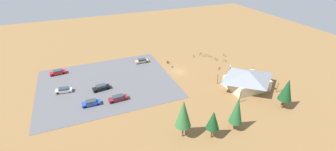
# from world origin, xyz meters

# --- Properties ---
(ground) EXTENTS (160.00, 160.00, 0.00)m
(ground) POSITION_xyz_m (0.00, 0.00, 0.00)
(ground) COLOR olive
(ground) RESTS_ON ground
(parking_lot_asphalt) EXTENTS (36.95, 31.08, 0.05)m
(parking_lot_asphalt) POSITION_xyz_m (22.03, -1.19, 0.03)
(parking_lot_asphalt) COLOR #56565B
(parking_lot_asphalt) RESTS_ON ground
(bike_pavilion) EXTENTS (12.51, 10.26, 5.21)m
(bike_pavilion) POSITION_xyz_m (-13.17, 15.95, 2.90)
(bike_pavilion) COLOR beige
(bike_pavilion) RESTS_ON ground
(trash_bin) EXTENTS (0.60, 0.60, 0.90)m
(trash_bin) POSITION_xyz_m (0.82, -6.86, 0.45)
(trash_bin) COLOR brown
(trash_bin) RESTS_ON ground
(lot_sign) EXTENTS (0.56, 0.08, 2.20)m
(lot_sign) POSITION_xyz_m (1.96, -0.26, 1.41)
(lot_sign) COLOR #99999E
(lot_sign) RESTS_ON ground
(pine_west) EXTENTS (2.61, 2.61, 6.48)m
(pine_west) POSITION_xyz_m (5.97, 28.95, 4.42)
(pine_west) COLOR brown
(pine_west) RESTS_ON ground
(pine_far_east) EXTENTS (2.74, 2.74, 7.92)m
(pine_far_east) POSITION_xyz_m (0.20, 28.67, 4.89)
(pine_far_east) COLOR brown
(pine_far_east) RESTS_ON ground
(pine_mideast) EXTENTS (3.22, 3.22, 8.76)m
(pine_mideast) POSITION_xyz_m (11.27, 26.42, 5.78)
(pine_mideast) COLOR brown
(pine_mideast) RESTS_ON ground
(pine_midwest) EXTENTS (3.10, 3.10, 7.88)m
(pine_midwest) POSITION_xyz_m (-15.21, 26.81, 5.11)
(pine_midwest) COLOR brown
(pine_midwest) RESTS_ON ground
(bicycle_green_by_bin) EXTENTS (0.85, 1.56, 0.78)m
(bicycle_green_by_bin) POSITION_xyz_m (-9.76, -8.26, 0.35)
(bicycle_green_by_bin) COLOR black
(bicycle_green_by_bin) RESTS_ON ground
(bicycle_white_trailside) EXTENTS (0.68, 1.58, 0.84)m
(bicycle_white_trailside) POSITION_xyz_m (-17.71, -0.67, 0.36)
(bicycle_white_trailside) COLOR black
(bicycle_white_trailside) RESTS_ON ground
(bicycle_orange_lone_west) EXTENTS (1.43, 1.15, 0.84)m
(bicycle_orange_lone_west) POSITION_xyz_m (-12.71, 3.54, 0.38)
(bicycle_orange_lone_west) COLOR black
(bicycle_orange_lone_west) RESTS_ON ground
(bicycle_purple_front_row) EXTENTS (0.63, 1.65, 0.83)m
(bicycle_purple_front_row) POSITION_xyz_m (-15.49, -2.85, 0.39)
(bicycle_purple_front_row) COLOR black
(bicycle_purple_front_row) RESTS_ON ground
(bicycle_blue_lone_east) EXTENTS (1.57, 1.02, 0.84)m
(bicycle_blue_lone_east) POSITION_xyz_m (-12.95, -9.06, 0.40)
(bicycle_blue_lone_east) COLOR black
(bicycle_blue_lone_east) RESTS_ON ground
(bicycle_red_near_sign) EXTENTS (0.55, 1.68, 0.84)m
(bicycle_red_near_sign) POSITION_xyz_m (-14.93, -5.80, 0.37)
(bicycle_red_near_sign) COLOR black
(bicycle_red_near_sign) RESTS_ON ground
(bicycle_black_yard_left) EXTENTS (0.48, 1.69, 0.79)m
(bicycle_black_yard_left) POSITION_xyz_m (-20.29, -4.63, 0.36)
(bicycle_black_yard_left) COLOR black
(bicycle_black_yard_left) RESTS_ON ground
(bicycle_yellow_back_row) EXTENTS (1.73, 0.48, 0.90)m
(bicycle_yellow_back_row) POSITION_xyz_m (-13.64, -6.93, 0.38)
(bicycle_yellow_back_row) COLOR black
(bicycle_yellow_back_row) RESTS_ON ground
(car_silver_aisle_side) EXTENTS (4.41, 2.28, 1.31)m
(car_silver_aisle_side) POSITION_xyz_m (33.35, -0.77, 0.71)
(car_silver_aisle_side) COLOR #BCBCC1
(car_silver_aisle_side) RESTS_ON parking_lot_asphalt
(car_maroon_second_row) EXTENTS (4.84, 1.92, 1.39)m
(car_maroon_second_row) POSITION_xyz_m (20.75, 8.66, 0.74)
(car_maroon_second_row) COLOR maroon
(car_maroon_second_row) RESTS_ON parking_lot_asphalt
(car_black_front_row) EXTENTS (4.78, 2.33, 1.46)m
(car_black_front_row) POSITION_xyz_m (23.90, 1.84, 0.77)
(car_black_front_row) COLOR black
(car_black_front_row) RESTS_ON parking_lot_asphalt
(car_red_by_curb) EXTENTS (4.73, 2.32, 1.35)m
(car_red_by_curb) POSITION_xyz_m (34.79, -12.46, 0.73)
(car_red_by_curb) COLOR red
(car_red_by_curb) RESTS_ON parking_lot_asphalt
(car_blue_end_stall) EXTENTS (4.39, 1.83, 1.34)m
(car_blue_end_stall) POSITION_xyz_m (27.28, 8.15, 0.72)
(car_blue_end_stall) COLOR #1E42B2
(car_blue_end_stall) RESTS_ON parking_lot_asphalt
(car_tan_back_corner) EXTENTS (4.43, 1.86, 1.37)m
(car_tan_back_corner) POSITION_xyz_m (8.64, -10.71, 0.73)
(car_tan_back_corner) COLOR tan
(car_tan_back_corner) RESTS_ON parking_lot_asphalt
(visitor_crossing_yard) EXTENTS (0.40, 0.38, 1.77)m
(visitor_crossing_yard) POSITION_xyz_m (-15.85, 5.04, 0.93)
(visitor_crossing_yard) COLOR #2D3347
(visitor_crossing_yard) RESTS_ON ground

